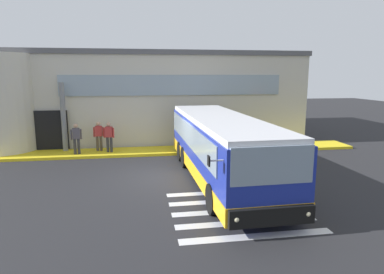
{
  "coord_description": "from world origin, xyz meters",
  "views": [
    {
      "loc": [
        -1.17,
        -14.28,
        4.41
      ],
      "look_at": [
        1.34,
        1.24,
        1.5
      ],
      "focal_mm": 31.54,
      "sensor_mm": 36.0,
      "label": 1
    }
  ],
  "objects_px": {
    "passenger_near_column": "(76,137)",
    "passenger_at_curb_edge": "(109,136)",
    "bus_main_foreground": "(220,149)",
    "passenger_by_doorway": "(99,135)",
    "entry_support_column": "(63,117)",
    "safety_bollard_yellow": "(205,147)"
  },
  "relations": [
    {
      "from": "bus_main_foreground",
      "to": "passenger_at_curb_edge",
      "type": "distance_m",
      "value": 7.39
    },
    {
      "from": "entry_support_column",
      "to": "bus_main_foreground",
      "type": "xyz_separation_m",
      "value": [
        7.53,
        -6.18,
        -0.74
      ]
    },
    {
      "from": "passenger_near_column",
      "to": "passenger_at_curb_edge",
      "type": "relative_size",
      "value": 1.0
    },
    {
      "from": "entry_support_column",
      "to": "safety_bollard_yellow",
      "type": "bearing_deg",
      "value": -13.06
    },
    {
      "from": "passenger_near_column",
      "to": "safety_bollard_yellow",
      "type": "bearing_deg",
      "value": -6.81
    },
    {
      "from": "passenger_by_doorway",
      "to": "passenger_at_curb_edge",
      "type": "height_order",
      "value": "same"
    },
    {
      "from": "bus_main_foreground",
      "to": "safety_bollard_yellow",
      "type": "xyz_separation_m",
      "value": [
        0.23,
        4.38,
        -0.88
      ]
    },
    {
      "from": "bus_main_foreground",
      "to": "passenger_by_doorway",
      "type": "xyz_separation_m",
      "value": [
        -5.61,
        5.81,
        -0.25
      ]
    },
    {
      "from": "bus_main_foreground",
      "to": "passenger_near_column",
      "type": "height_order",
      "value": "bus_main_foreground"
    },
    {
      "from": "entry_support_column",
      "to": "passenger_near_column",
      "type": "height_order",
      "value": "entry_support_column"
    },
    {
      "from": "bus_main_foreground",
      "to": "safety_bollard_yellow",
      "type": "relative_size",
      "value": 12.1
    },
    {
      "from": "entry_support_column",
      "to": "passenger_at_curb_edge",
      "type": "relative_size",
      "value": 2.3
    },
    {
      "from": "passenger_near_column",
      "to": "passenger_at_curb_edge",
      "type": "distance_m",
      "value": 1.73
    },
    {
      "from": "passenger_by_doorway",
      "to": "passenger_at_curb_edge",
      "type": "xyz_separation_m",
      "value": [
        0.6,
        -0.4,
        0.0
      ]
    },
    {
      "from": "passenger_at_curb_edge",
      "to": "bus_main_foreground",
      "type": "bearing_deg",
      "value": -47.18
    },
    {
      "from": "bus_main_foreground",
      "to": "entry_support_column",
      "type": "bearing_deg",
      "value": 140.61
    },
    {
      "from": "entry_support_column",
      "to": "passenger_near_column",
      "type": "xyz_separation_m",
      "value": [
        0.79,
        -0.97,
        -0.96
      ]
    },
    {
      "from": "passenger_near_column",
      "to": "passenger_by_doorway",
      "type": "bearing_deg",
      "value": 28.03
    },
    {
      "from": "entry_support_column",
      "to": "passenger_near_column",
      "type": "relative_size",
      "value": 2.3
    },
    {
      "from": "entry_support_column",
      "to": "passenger_by_doorway",
      "type": "bearing_deg",
      "value": -10.95
    },
    {
      "from": "passenger_by_doorway",
      "to": "safety_bollard_yellow",
      "type": "height_order",
      "value": "passenger_by_doorway"
    },
    {
      "from": "entry_support_column",
      "to": "passenger_at_curb_edge",
      "type": "xyz_separation_m",
      "value": [
        2.51,
        -0.77,
        -0.99
      ]
    }
  ]
}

